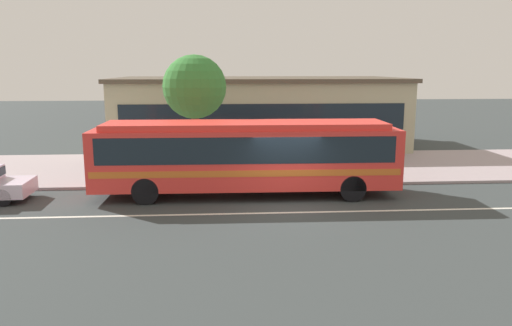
{
  "coord_description": "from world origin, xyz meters",
  "views": [
    {
      "loc": [
        -2.35,
        -17.24,
        4.98
      ],
      "look_at": [
        -1.05,
        1.68,
        1.3
      ],
      "focal_mm": 34.66,
      "sensor_mm": 36.0,
      "label": 1
    }
  ],
  "objects_px": {
    "pedestrian_waiting_near_sign": "(314,154)",
    "bus_stop_sign": "(355,143)",
    "transit_bus": "(246,153)",
    "street_tree_near_stop": "(194,88)"
  },
  "relations": [
    {
      "from": "pedestrian_waiting_near_sign",
      "to": "bus_stop_sign",
      "type": "xyz_separation_m",
      "value": [
        1.5,
        -1.38,
        0.71
      ]
    },
    {
      "from": "bus_stop_sign",
      "to": "street_tree_near_stop",
      "type": "relative_size",
      "value": 0.48
    },
    {
      "from": "pedestrian_waiting_near_sign",
      "to": "street_tree_near_stop",
      "type": "xyz_separation_m",
      "value": [
        -5.45,
        0.62,
        2.99
      ]
    },
    {
      "from": "bus_stop_sign",
      "to": "street_tree_near_stop",
      "type": "distance_m",
      "value": 7.59
    },
    {
      "from": "pedestrian_waiting_near_sign",
      "to": "transit_bus",
      "type": "bearing_deg",
      "value": -135.61
    },
    {
      "from": "pedestrian_waiting_near_sign",
      "to": "street_tree_near_stop",
      "type": "distance_m",
      "value": 6.25
    },
    {
      "from": "transit_bus",
      "to": "bus_stop_sign",
      "type": "xyz_separation_m",
      "value": [
        4.8,
        1.85,
        0.09
      ]
    },
    {
      "from": "pedestrian_waiting_near_sign",
      "to": "street_tree_near_stop",
      "type": "relative_size",
      "value": 0.3
    },
    {
      "from": "transit_bus",
      "to": "pedestrian_waiting_near_sign",
      "type": "distance_m",
      "value": 4.66
    },
    {
      "from": "street_tree_near_stop",
      "to": "bus_stop_sign",
      "type": "bearing_deg",
      "value": -16.03
    }
  ]
}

